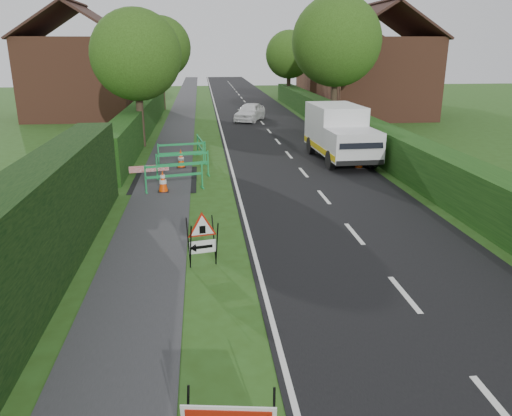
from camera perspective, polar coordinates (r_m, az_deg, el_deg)
ground at (r=9.32m, az=4.26°, el=-13.50°), size 120.00×120.00×0.00m
road_surface at (r=43.27m, az=-0.81°, el=11.48°), size 6.00×90.00×0.02m
footpath at (r=43.11m, az=-8.26°, el=11.28°), size 2.00×90.00×0.02m
hedge_west_near at (r=9.83m, az=-26.76°, el=-13.78°), size 1.10×18.00×2.50m
hedge_west_far at (r=30.40m, az=-12.79°, el=8.29°), size 1.00×24.00×1.80m
hedge_east at (r=25.59m, az=12.30°, el=6.57°), size 1.20×50.00×1.50m
house_west at (r=38.80m, az=-19.39°, el=14.05°), size 7.50×7.40×7.88m
house_east_a at (r=37.99m, az=13.52°, el=14.49°), size 7.50×7.40×7.88m
house_east_b at (r=51.65m, az=9.35°, el=15.51°), size 7.50×7.40×7.88m
tree_nw at (r=26.00m, az=-13.55°, el=16.63°), size 4.40×4.40×6.70m
tree_ne at (r=30.85m, az=9.18°, el=18.30°), size 5.20×5.20×7.79m
tree_fw at (r=41.92m, az=-10.90°, el=17.58°), size 4.80×4.80×7.24m
tree_fe at (r=46.49m, az=3.81°, el=17.10°), size 4.20×4.20×6.33m
triangle_sign at (r=11.39m, az=-6.32°, el=-3.15°), size 0.91×0.91×1.12m
works_van at (r=22.68m, az=9.53°, el=8.56°), size 2.26×5.30×2.38m
traffic_cone_0 at (r=21.39m, az=11.71°, el=5.51°), size 0.38×0.38×0.79m
traffic_cone_1 at (r=22.91m, az=10.80°, el=6.37°), size 0.38×0.38×0.79m
traffic_cone_2 at (r=24.63m, az=8.68°, el=7.28°), size 0.38×0.38×0.79m
traffic_cone_3 at (r=17.72m, az=-10.59°, el=3.03°), size 0.38×0.38×0.79m
traffic_cone_4 at (r=21.28m, az=-8.57°, el=5.62°), size 0.38×0.38×0.79m
ped_barrier_0 at (r=17.77m, az=-9.34°, el=3.93°), size 2.08×0.83×1.00m
ped_barrier_1 at (r=19.56m, az=-8.38°, el=5.26°), size 2.09×0.79×1.00m
ped_barrier_2 at (r=21.61m, az=-8.47°, el=6.46°), size 2.09×0.72×1.00m
ped_barrier_3 at (r=22.70m, az=-6.39°, el=7.09°), size 0.61×2.09×1.00m
redwhite_plank at (r=19.54m, az=-12.04°, el=3.14°), size 1.48×0.34×0.25m
hatchback_car at (r=34.85m, az=-0.70°, el=10.93°), size 2.71×3.91×1.24m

